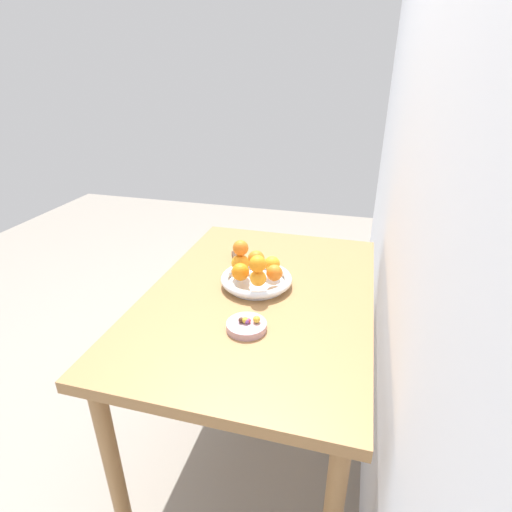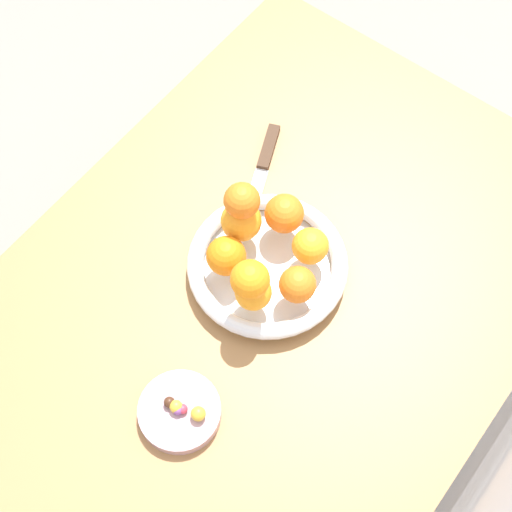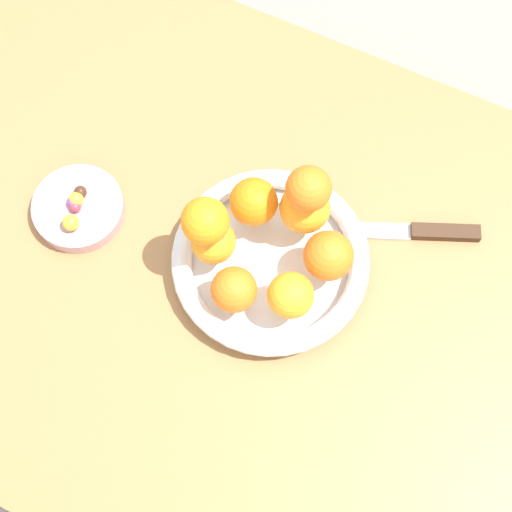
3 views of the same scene
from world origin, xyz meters
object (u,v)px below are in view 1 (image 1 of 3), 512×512
orange_4 (257,278)px  candy_ball_0 (257,319)px  dining_table (260,314)px  candy_dish (247,326)px  orange_1 (256,259)px  candy_ball_4 (248,321)px  orange_2 (240,263)px  orange_6 (256,264)px  fruit_bowl (256,280)px  orange_0 (272,264)px  knife (237,264)px  orange_5 (274,273)px  candy_ball_1 (240,320)px  candy_ball_2 (245,320)px  orange_3 (240,272)px  orange_7 (241,248)px  candy_ball_3 (246,321)px

orange_4 → candy_ball_0: size_ratio=2.55×
dining_table → candy_dish: 0.24m
orange_1 → candy_ball_4: (0.33, 0.06, -0.04)m
orange_2 → orange_6: (0.09, 0.08, 0.05)m
candy_dish → orange_4: orange_4 is taller
fruit_bowl → candy_ball_0: size_ratio=11.56×
orange_0 → knife: size_ratio=0.23×
orange_5 → candy_ball_1: orange_5 is taller
knife → candy_ball_2: bearing=21.0°
orange_6 → candy_ball_0: orange_6 is taller
candy_ball_2 → candy_ball_4: bearing=109.8°
candy_ball_0 → candy_ball_2: size_ratio=1.13×
dining_table → orange_3: bearing=-89.0°
candy_dish → orange_2: bearing=-159.6°
orange_0 → orange_5: bearing=19.6°
orange_1 → orange_5: bearing=46.0°
orange_4 → candy_ball_1: orange_4 is taller
dining_table → knife: (-0.18, -0.14, 0.09)m
fruit_bowl → orange_3: bearing=-44.0°
orange_5 → orange_6: 0.09m
candy_ball_0 → orange_7: bearing=-154.2°
orange_1 → orange_7: (0.05, -0.04, 0.06)m
orange_3 → candy_ball_1: size_ratio=3.71×
orange_3 → orange_5: bearing=104.6°
orange_7 → candy_ball_0: size_ratio=2.53×
candy_ball_3 → candy_ball_4: candy_ball_3 is taller
orange_0 → orange_5: 0.07m
orange_4 → orange_5: (-0.05, 0.05, 0.00)m
candy_ball_1 → candy_ball_2: size_ratio=0.86×
candy_ball_1 → orange_7: bearing=-163.6°
dining_table → orange_7: bearing=-126.1°
orange_5 → candy_dish: bearing=-6.7°
orange_3 → orange_5: 0.12m
knife → candy_ball_3: bearing=21.5°
dining_table → orange_3: 0.17m
orange_3 → candy_ball_1: 0.23m
candy_ball_0 → candy_ball_4: candy_ball_0 is taller
orange_6 → knife: size_ratio=0.23×
dining_table → fruit_bowl: bearing=-152.4°
orange_5 → orange_3: bearing=-75.4°
orange_0 → candy_ball_3: bearing=-1.0°
candy_ball_0 → knife: candy_ball_0 is taller
orange_4 → orange_3: bearing=-107.7°
candy_dish → orange_4: size_ratio=2.17×
orange_5 → candy_ball_1: 0.25m
orange_3 → candy_ball_3: (0.22, 0.08, -0.04)m
candy_ball_4 → orange_0: bearing=179.9°
orange_2 → candy_ball_0: 0.30m
orange_3 → candy_ball_0: size_ratio=2.81×
orange_6 → orange_7: (-0.09, -0.08, 0.01)m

